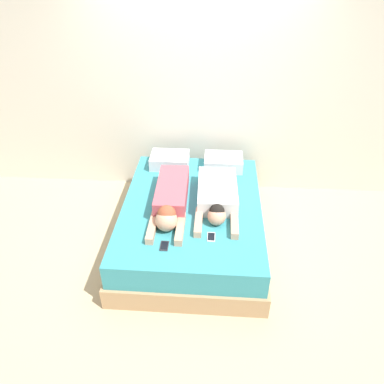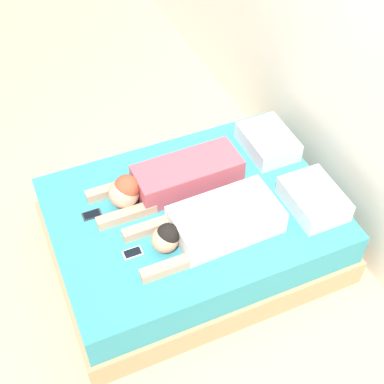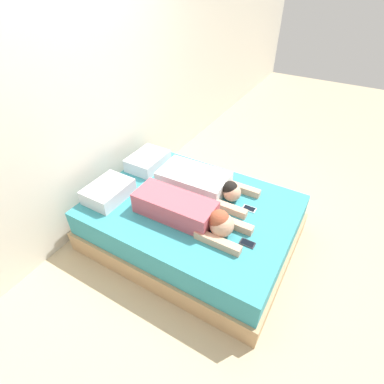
% 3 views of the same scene
% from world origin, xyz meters
% --- Properties ---
extents(ground_plane, '(12.00, 12.00, 0.00)m').
position_xyz_m(ground_plane, '(0.00, 0.00, 0.00)').
color(ground_plane, tan).
extents(wall_back, '(12.00, 0.06, 2.60)m').
position_xyz_m(wall_back, '(0.00, 1.13, 1.30)').
color(wall_back, beige).
rests_on(wall_back, ground_plane).
extents(bed, '(1.47, 1.97, 0.48)m').
position_xyz_m(bed, '(0.00, 0.00, 0.24)').
color(bed, tan).
rests_on(bed, ground_plane).
extents(pillow_head_left, '(0.45, 0.33, 0.14)m').
position_xyz_m(pillow_head_left, '(-0.32, 0.76, 0.56)').
color(pillow_head_left, silver).
rests_on(pillow_head_left, bed).
extents(pillow_head_right, '(0.45, 0.33, 0.14)m').
position_xyz_m(pillow_head_right, '(0.32, 0.76, 0.56)').
color(pillow_head_right, silver).
rests_on(pillow_head_right, bed).
extents(person_left, '(0.33, 1.08, 0.24)m').
position_xyz_m(person_left, '(-0.21, -0.08, 0.59)').
color(person_left, '#B24C59').
rests_on(person_left, bed).
extents(person_right, '(0.42, 1.00, 0.20)m').
position_xyz_m(person_right, '(0.26, 0.04, 0.57)').
color(person_right, silver).
rests_on(person_right, bed).
extents(cell_phone_left, '(0.07, 0.12, 0.01)m').
position_xyz_m(cell_phone_left, '(-0.20, -0.65, 0.49)').
color(cell_phone_left, '#2D2D33').
rests_on(cell_phone_left, bed).
extents(cell_phone_right, '(0.07, 0.12, 0.01)m').
position_xyz_m(cell_phone_right, '(0.21, -0.50, 0.49)').
color(cell_phone_right, silver).
rests_on(cell_phone_right, bed).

